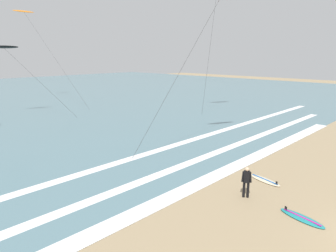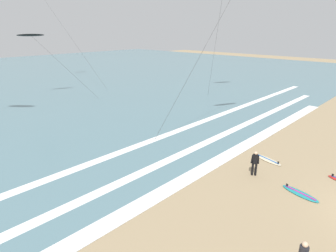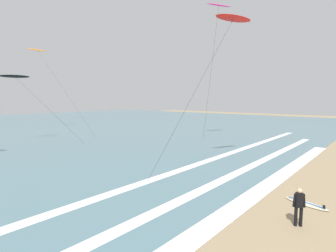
% 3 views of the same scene
% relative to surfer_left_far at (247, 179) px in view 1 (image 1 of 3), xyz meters
% --- Properties ---
extents(wave_foam_shoreline, '(36.61, 1.07, 0.01)m').
position_rel_surfer_left_far_xyz_m(wave_foam_shoreline, '(1.66, 2.72, -0.94)').
color(wave_foam_shoreline, white).
rests_on(wave_foam_shoreline, ocean_surface).
extents(wave_foam_mid_break, '(46.36, 0.74, 0.01)m').
position_rel_surfer_left_far_xyz_m(wave_foam_mid_break, '(2.12, 5.27, -0.94)').
color(wave_foam_mid_break, white).
rests_on(wave_foam_mid_break, ocean_surface).
extents(wave_foam_outer_break, '(58.49, 0.76, 0.01)m').
position_rel_surfer_left_far_xyz_m(wave_foam_outer_break, '(1.50, 8.74, -0.94)').
color(wave_foam_outer_break, white).
rests_on(wave_foam_outer_break, ocean_surface).
extents(surfer_left_far, '(0.34, 0.48, 1.60)m').
position_rel_surfer_left_far_xyz_m(surfer_left_far, '(0.00, 0.00, 0.00)').
color(surfer_left_far, black).
rests_on(surfer_left_far, ground).
extents(surfboard_near_water, '(1.10, 2.18, 0.25)m').
position_rel_surfer_left_far_xyz_m(surfboard_near_water, '(2.61, 0.27, -0.91)').
color(surfboard_near_water, beige).
rests_on(surfboard_near_water, ground).
extents(surfboard_foreground_flat, '(1.03, 2.18, 0.25)m').
position_rel_surfer_left_far_xyz_m(surfboard_foreground_flat, '(-0.21, -2.88, -0.91)').
color(surfboard_foreground_flat, teal).
rests_on(surfboard_foreground_flat, ground).
extents(kite_black_low_near, '(6.49, 7.44, 8.06)m').
position_rel_surfer_left_far_xyz_m(kite_black_low_near, '(0.18, 31.01, 6.84)').
color(kite_black_low_near, black).
rests_on(kite_black_low_near, ground).
extents(kite_orange_mid_center, '(3.21, 14.85, 13.52)m').
position_rel_surfer_left_far_xyz_m(kite_orange_mid_center, '(7.60, 42.22, 12.22)').
color(kite_orange_mid_center, orange).
rests_on(kite_orange_mid_center, ground).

